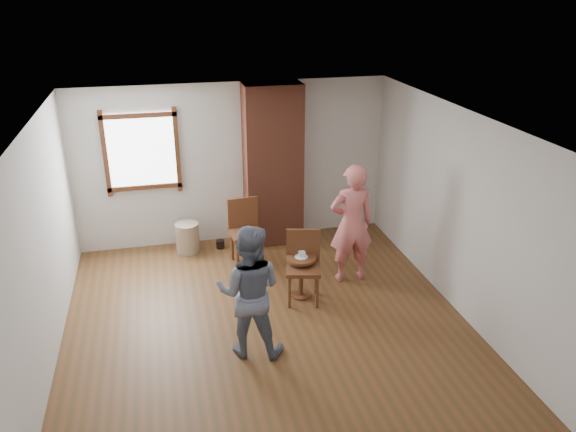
% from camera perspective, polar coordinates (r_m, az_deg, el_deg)
% --- Properties ---
extents(ground, '(5.50, 5.50, 0.00)m').
position_cam_1_polar(ground, '(7.18, -1.98, -11.26)').
color(ground, brown).
rests_on(ground, ground).
extents(room_shell, '(5.04, 5.52, 2.62)m').
position_cam_1_polar(room_shell, '(6.90, -3.65, 4.05)').
color(room_shell, silver).
rests_on(room_shell, ground).
extents(brick_chimney, '(0.90, 0.50, 2.60)m').
position_cam_1_polar(brick_chimney, '(8.94, -1.54, 5.13)').
color(brick_chimney, brown).
rests_on(brick_chimney, ground).
extents(stoneware_crock, '(0.40, 0.40, 0.48)m').
position_cam_1_polar(stoneware_crock, '(9.07, -10.18, -2.17)').
color(stoneware_crock, tan).
rests_on(stoneware_crock, ground).
extents(dark_pot, '(0.15, 0.15, 0.14)m').
position_cam_1_polar(dark_pot, '(9.18, -6.89, -2.85)').
color(dark_pot, black).
rests_on(dark_pot, ground).
extents(dining_chair_left, '(0.50, 0.50, 1.00)m').
position_cam_1_polar(dining_chair_left, '(8.51, -4.38, -1.22)').
color(dining_chair_left, brown).
rests_on(dining_chair_left, ground).
extents(dining_chair_right, '(0.55, 0.55, 0.97)m').
position_cam_1_polar(dining_chair_right, '(7.53, 1.55, -4.69)').
color(dining_chair_right, brown).
rests_on(dining_chair_right, ground).
extents(side_table, '(0.40, 0.40, 0.60)m').
position_cam_1_polar(side_table, '(7.63, 1.34, -5.50)').
color(side_table, brown).
rests_on(side_table, ground).
extents(cake_plate, '(0.18, 0.18, 0.01)m').
position_cam_1_polar(cake_plate, '(7.54, 1.35, -4.16)').
color(cake_plate, white).
rests_on(cake_plate, side_table).
extents(cake_slice, '(0.08, 0.07, 0.06)m').
position_cam_1_polar(cake_slice, '(7.52, 1.43, -3.92)').
color(cake_slice, white).
rests_on(cake_slice, cake_plate).
extents(man, '(0.93, 0.82, 1.60)m').
position_cam_1_polar(man, '(6.37, -3.96, -7.65)').
color(man, '#141D38').
rests_on(man, ground).
extents(person_pink, '(0.64, 0.42, 1.74)m').
position_cam_1_polar(person_pink, '(7.91, 6.47, -0.79)').
color(person_pink, '#E17270').
rests_on(person_pink, ground).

